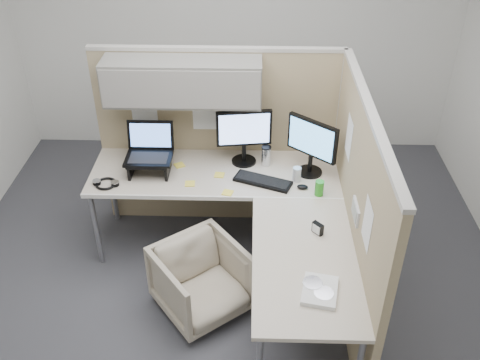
{
  "coord_description": "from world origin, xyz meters",
  "views": [
    {
      "loc": [
        0.19,
        -3.02,
        3.09
      ],
      "look_at": [
        0.1,
        0.25,
        0.85
      ],
      "focal_mm": 40.0,
      "sensor_mm": 36.0,
      "label": 1
    }
  ],
  "objects_px": {
    "desk": "(243,208)",
    "office_chair": "(201,278)",
    "monitor_left": "(244,133)",
    "keyboard": "(263,181)"
  },
  "relations": [
    {
      "from": "desk",
      "to": "keyboard",
      "type": "distance_m",
      "value": 0.31
    },
    {
      "from": "desk",
      "to": "office_chair",
      "type": "bearing_deg",
      "value": -130.29
    },
    {
      "from": "desk",
      "to": "office_chair",
      "type": "xyz_separation_m",
      "value": [
        -0.29,
        -0.35,
        -0.38
      ]
    },
    {
      "from": "office_chair",
      "to": "keyboard",
      "type": "distance_m",
      "value": 0.88
    },
    {
      "from": "office_chair",
      "to": "monitor_left",
      "type": "xyz_separation_m",
      "value": [
        0.29,
        0.91,
        0.7
      ]
    },
    {
      "from": "keyboard",
      "to": "desk",
      "type": "bearing_deg",
      "value": -97.2
    },
    {
      "from": "office_chair",
      "to": "keyboard",
      "type": "bearing_deg",
      "value": 16.9
    },
    {
      "from": "monitor_left",
      "to": "office_chair",
      "type": "bearing_deg",
      "value": -115.32
    },
    {
      "from": "desk",
      "to": "monitor_left",
      "type": "bearing_deg",
      "value": 90.52
    },
    {
      "from": "desk",
      "to": "office_chair",
      "type": "distance_m",
      "value": 0.6
    }
  ]
}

